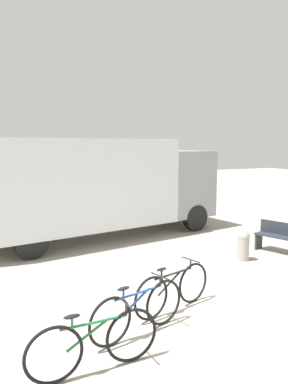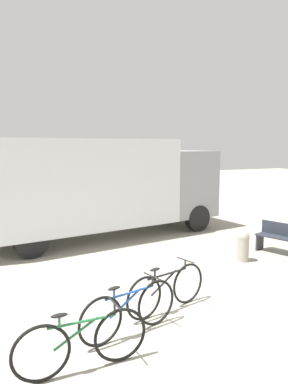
{
  "view_description": "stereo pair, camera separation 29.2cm",
  "coord_description": "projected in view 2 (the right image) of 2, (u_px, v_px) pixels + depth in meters",
  "views": [
    {
      "loc": [
        -3.53,
        -4.95,
        2.97
      ],
      "look_at": [
        0.81,
        4.27,
        1.65
      ],
      "focal_mm": 35.0,
      "sensor_mm": 36.0,
      "label": 1
    },
    {
      "loc": [
        -3.26,
        -5.07,
        2.97
      ],
      "look_at": [
        0.81,
        4.27,
        1.65
      ],
      "focal_mm": 35.0,
      "sensor_mm": 36.0,
      "label": 2
    }
  ],
  "objects": [
    {
      "name": "park_bench",
      "position": [
        284.0,
        238.0,
        10.03
      ],
      "size": [
        0.83,
        1.5,
        0.83
      ],
      "rotation": [
        0.0,
        0.0,
        1.89
      ],
      "color": "#282D38",
      "rests_on": "ground"
    },
    {
      "name": "delivery_truck",
      "position": [
        97.0,
        183.0,
        11.83
      ],
      "size": [
        8.31,
        3.7,
        3.12
      ],
      "rotation": [
        0.0,
        0.0,
        0.16
      ],
      "color": "silver",
      "rests_on": "ground"
    },
    {
      "name": "bollard_near_bench",
      "position": [
        243.0,
        245.0,
        9.47
      ],
      "size": [
        0.31,
        0.31,
        0.78
      ],
      "color": "#9E998C",
      "rests_on": "ground"
    },
    {
      "name": "bicycle_near",
      "position": [
        82.0,
        342.0,
        4.86
      ],
      "size": [
        1.82,
        0.44,
        0.86
      ],
      "rotation": [
        0.0,
        0.0,
        0.04
      ],
      "color": "black",
      "rests_on": "ground"
    },
    {
      "name": "bicycle_far",
      "position": [
        167.0,
        289.0,
        6.64
      ],
      "size": [
        1.76,
        0.61,
        0.86
      ],
      "rotation": [
        0.0,
        0.0,
        0.28
      ],
      "color": "black",
      "rests_on": "ground"
    },
    {
      "name": "ground_plane",
      "position": [
        201.0,
        321.0,
        6.28
      ],
      "size": [
        60.0,
        60.0,
        0.0
      ],
      "primitive_type": "plane",
      "color": "#A8A091"
    },
    {
      "name": "bicycle_middle",
      "position": [
        130.0,
        310.0,
        5.8
      ],
      "size": [
        1.77,
        0.58,
        0.86
      ],
      "rotation": [
        0.0,
        0.0,
        0.25
      ],
      "color": "black",
      "rests_on": "ground"
    }
  ]
}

